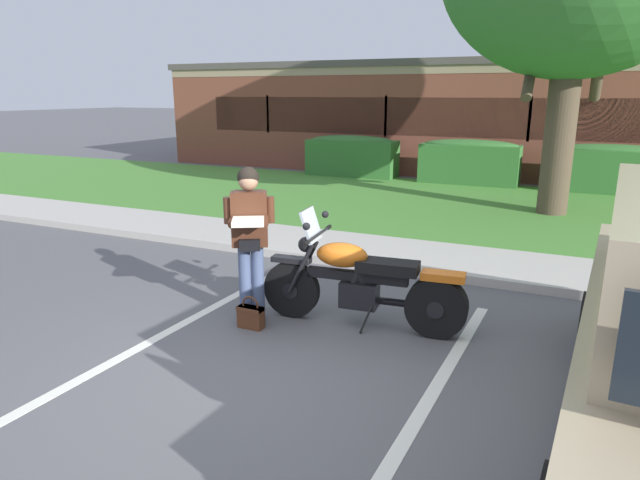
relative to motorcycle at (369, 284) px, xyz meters
name	(u,v)px	position (x,y,z in m)	size (l,w,h in m)	color
ground_plane	(257,371)	(-0.58, -1.36, -0.49)	(140.00, 140.00, 0.00)	#565659
curb_strip	(375,266)	(-0.58, 1.92, -0.43)	(60.00, 0.20, 0.12)	#B7B2A8
concrete_walk	(393,252)	(-0.58, 2.77, -0.45)	(60.00, 1.50, 0.08)	#B7B2A8
grass_lawn	(449,206)	(-0.58, 6.85, -0.46)	(60.00, 6.66, 0.06)	#478433
stall_stripe_0	(159,337)	(-1.88, -1.16, -0.49)	(0.12, 4.40, 0.01)	silver
stall_stripe_1	(430,398)	(0.96, -1.16, -0.49)	(0.12, 4.40, 0.01)	silver
motorcycle	(369,284)	(0.00, 0.00, 0.00)	(2.24, 0.82, 1.26)	black
rider_person	(250,232)	(-1.22, -0.37, 0.52)	(0.60, 0.67, 1.70)	black
handbag	(251,315)	(-1.13, -0.56, -0.34)	(0.28, 0.13, 0.36)	#562D19
hedge_left	(352,156)	(-4.15, 10.04, 0.16)	(2.66, 0.90, 1.24)	#336B2D
hedge_center_left	(469,161)	(-0.74, 10.04, 0.16)	(2.61, 0.90, 1.24)	#336B2D
hedge_center_right	(611,168)	(2.67, 10.04, 0.16)	(2.91, 0.90, 1.24)	#336B2D
brick_building	(543,114)	(0.62, 16.74, 1.22)	(24.09, 11.76, 3.41)	brown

